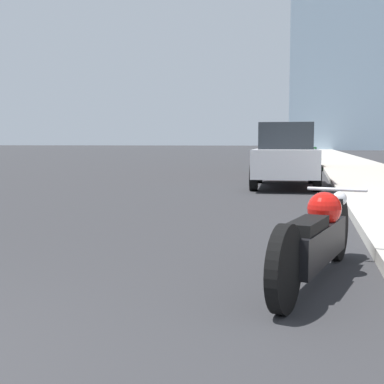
% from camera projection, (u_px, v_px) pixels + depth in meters
% --- Properties ---
extents(sidewalk, '(3.22, 240.00, 0.15)m').
position_uv_depth(sidewalk, '(338.00, 158.00, 40.19)').
color(sidewalk, '#B2ADA3').
rests_on(sidewalk, ground_plane).
extents(motorcycle, '(0.90, 2.64, 0.80)m').
position_uv_depth(motorcycle, '(317.00, 238.00, 4.89)').
color(motorcycle, black).
rests_on(motorcycle, ground_plane).
extents(parked_car_silver, '(1.95, 4.66, 1.80)m').
position_uv_depth(parked_car_silver, '(286.00, 155.00, 15.20)').
color(parked_car_silver, '#BCBCC1').
rests_on(parked_car_silver, ground_plane).
extents(parked_car_green, '(1.92, 3.94, 1.76)m').
position_uv_depth(parked_car_green, '(296.00, 151.00, 25.30)').
color(parked_car_green, '#1E6B33').
rests_on(parked_car_green, ground_plane).
extents(parked_car_yellow, '(1.92, 4.25, 1.61)m').
position_uv_depth(parked_car_yellow, '(301.00, 149.00, 35.97)').
color(parked_car_yellow, gold).
rests_on(parked_car_yellow, ground_plane).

